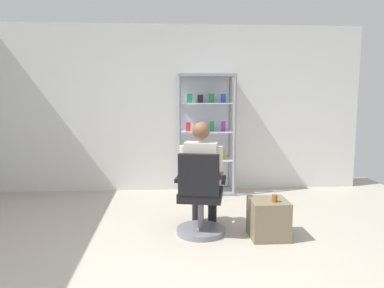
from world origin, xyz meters
name	(u,v)px	position (x,y,z in m)	size (l,w,h in m)	color
ground_plane	(193,273)	(0.00, 0.00, 0.00)	(7.20, 7.20, 0.00)	#B2A899
back_wall	(180,109)	(0.00, 3.00, 1.35)	(6.00, 0.10, 2.70)	silver
display_cabinet_main	(205,133)	(0.40, 2.76, 0.96)	(0.90, 0.45, 1.90)	gray
office_chair	(200,201)	(0.15, 0.90, 0.39)	(0.61, 0.57, 0.96)	slate
seated_shopkeeper	(202,171)	(0.18, 1.06, 0.71)	(0.54, 0.61, 1.29)	black
storage_crate	(268,219)	(0.90, 0.78, 0.22)	(0.41, 0.42, 0.43)	#72664C
tea_glass	(275,198)	(0.94, 0.71, 0.47)	(0.06, 0.06, 0.08)	brown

